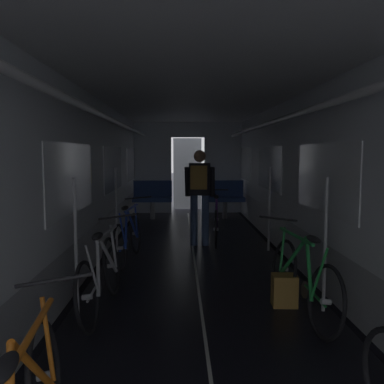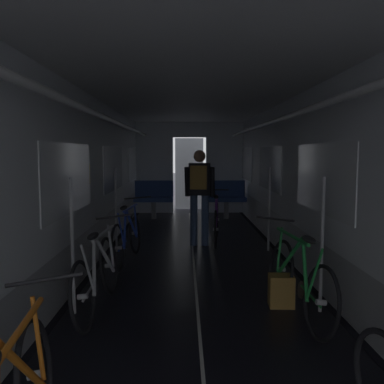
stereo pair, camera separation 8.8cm
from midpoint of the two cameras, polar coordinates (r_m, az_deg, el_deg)
The scene contains 9 objects.
train_car_shell at distance 5.53m, azimuth 0.10°, elevation 6.14°, with size 3.14×12.34×2.57m.
bench_seat_far_left at distance 10.08m, azimuth -5.85°, elevation -0.54°, with size 0.98×0.51×0.95m.
bench_seat_far_right at distance 10.11m, azimuth 4.37°, elevation -0.51°, with size 0.98×0.51×0.95m.
bicycle_green at distance 4.28m, azimuth 14.70°, elevation -11.79°, with size 0.51×1.69×0.96m.
bicycle_silver at distance 4.38m, azimuth -13.29°, elevation -11.37°, with size 0.44×1.69×0.96m.
bicycle_blue at distance 6.17m, azimuth -9.38°, elevation -6.29°, with size 0.46×1.69×0.95m.
person_cyclist_aisle at distance 7.06m, azimuth 0.72°, elevation 0.49°, with size 0.55×0.42×1.69m.
bicycle_purple_in_aisle at distance 7.43m, azimuth 3.12°, elevation -4.17°, with size 0.44×1.68×0.93m.
backpack_on_floor at distance 4.56m, azimuth 12.37°, elevation -13.42°, with size 0.26×0.20×0.34m, color olive.
Camera 1 is at (-0.22, -1.92, 1.65)m, focal length 37.77 mm.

